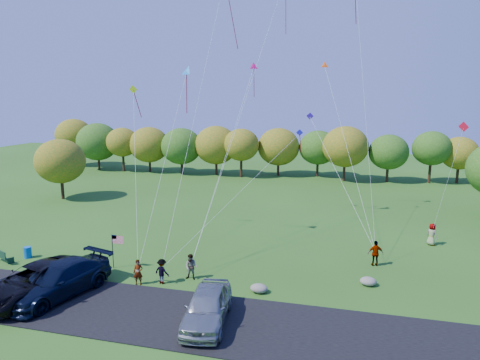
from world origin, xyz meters
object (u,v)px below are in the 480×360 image
object	(u,v)px
trash_barrel	(28,252)
flyer_b	(191,267)
minivan_navy	(58,280)
flyer_a	(138,272)
flyer_e	(432,234)
park_bench	(0,256)
minivan_dark	(35,281)
flyer_c	(162,271)
flyer_d	(376,253)
minivan_silver	(207,306)

from	to	relation	value
trash_barrel	flyer_b	bearing A→B (deg)	-2.58
minivan_navy	flyer_a	distance (m)	4.60
flyer_e	flyer_b	bearing A→B (deg)	80.36
flyer_e	park_bench	distance (m)	32.48
flyer_e	flyer_a	bearing A→B (deg)	79.53
minivan_dark	trash_barrel	world-z (taller)	minivan_dark
flyer_c	flyer_d	xyz separation A→B (m)	(13.22, 6.34, 0.10)
flyer_a	flyer_d	distance (m)	16.13
flyer_c	minivan_silver	bearing A→B (deg)	150.76
minivan_silver	flyer_c	distance (m)	5.84
minivan_dark	flyer_d	distance (m)	21.98
flyer_b	flyer_c	xyz separation A→B (m)	(-1.58, -1.02, -0.04)
flyer_d	park_bench	world-z (taller)	flyer_d
flyer_b	flyer_e	bearing A→B (deg)	34.81
flyer_b	flyer_a	bearing A→B (deg)	-150.85
flyer_a	trash_barrel	size ratio (longest dim) A/B	1.99
minivan_navy	minivan_silver	world-z (taller)	minivan_navy
minivan_silver	minivan_navy	bearing A→B (deg)	168.04
flyer_a	trash_barrel	distance (m)	10.28
minivan_silver	flyer_e	xyz separation A→B (m)	(13.45, 15.81, -0.07)
minivan_dark	flyer_e	size ratio (longest dim) A/B	3.85
park_bench	trash_barrel	distance (m)	1.75
park_bench	trash_barrel	bearing A→B (deg)	70.87
minivan_silver	flyer_e	size ratio (longest dim) A/B	2.98
minivan_dark	park_bench	xyz separation A→B (m)	(-6.20, 3.94, -0.48)
flyer_a	flyer_b	size ratio (longest dim) A/B	0.97
flyer_b	park_bench	distance (m)	14.16
minivan_navy	trash_barrel	bearing A→B (deg)	157.57
minivan_navy	flyer_e	bearing A→B (deg)	48.21
flyer_c	trash_barrel	size ratio (longest dim) A/B	1.96
minivan_silver	park_bench	world-z (taller)	minivan_silver
flyer_e	park_bench	xyz separation A→B (m)	(-30.34, -11.60, -0.36)
flyer_a	flyer_d	size ratio (longest dim) A/B	0.90
flyer_d	trash_barrel	distance (m)	25.08
flyer_c	minivan_navy	bearing A→B (deg)	44.62
minivan_navy	park_bench	size ratio (longest dim) A/B	3.83
flyer_d	park_bench	distance (m)	26.48
minivan_silver	trash_barrel	distance (m)	16.69
flyer_e	minivan_navy	bearing A→B (deg)	79.82
minivan_silver	flyer_d	xyz separation A→B (m)	(8.89, 10.26, -0.05)
flyer_b	minivan_silver	bearing A→B (deg)	-59.96
flyer_a	flyer_d	world-z (taller)	flyer_d
flyer_c	park_bench	xyz separation A→B (m)	(-12.56, 0.29, -0.27)
flyer_d	flyer_e	bearing A→B (deg)	-139.84
flyer_c	park_bench	world-z (taller)	flyer_c
flyer_a	flyer_c	xyz separation A→B (m)	(1.36, 0.55, -0.01)
flyer_e	trash_barrel	world-z (taller)	flyer_e
minivan_silver	flyer_b	xyz separation A→B (m)	(-2.75, 4.94, -0.12)
flyer_a	park_bench	xyz separation A→B (m)	(-11.20, 0.85, -0.28)
flyer_a	flyer_e	xyz separation A→B (m)	(19.13, 12.44, 0.07)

